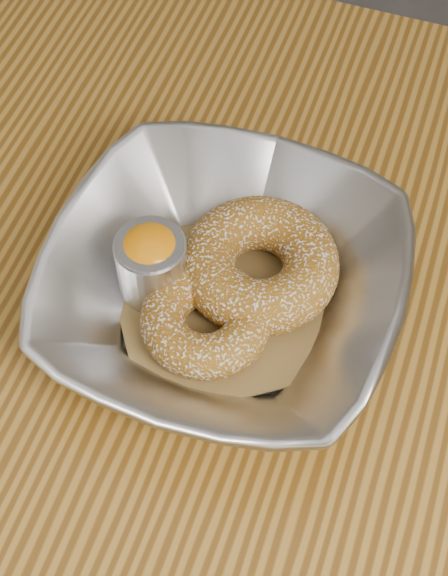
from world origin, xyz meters
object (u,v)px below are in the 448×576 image
(serving_bowl, at_px, (224,288))
(donut_front, at_px, (206,320))
(donut_back, at_px, (260,264))
(ramekin, at_px, (152,262))
(table, at_px, (330,477))

(serving_bowl, bearing_deg, donut_front, -99.34)
(donut_back, bearing_deg, ramekin, -157.37)
(serving_bowl, relative_size, donut_back, 2.19)
(serving_bowl, relative_size, donut_front, 2.74)
(serving_bowl, distance_m, donut_front, 0.03)
(ramekin, bearing_deg, table, -18.82)
(donut_front, relative_size, ramekin, 1.53)
(serving_bowl, height_order, ramekin, ramekin)
(table, height_order, donut_front, donut_front)
(table, bearing_deg, ramekin, 161.18)
(donut_front, distance_m, ramekin, 0.05)
(table, bearing_deg, donut_back, 136.74)
(table, height_order, serving_bowl, serving_bowl)
(serving_bowl, bearing_deg, ramekin, -178.46)
(table, relative_size, ramekin, 20.91)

